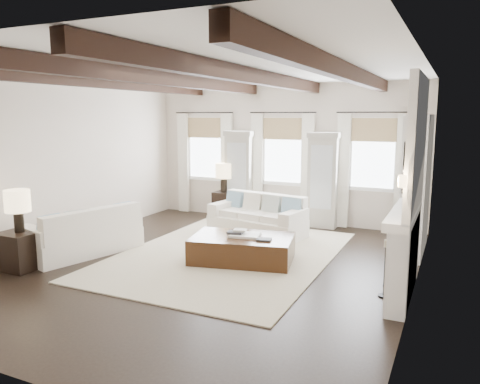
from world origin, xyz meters
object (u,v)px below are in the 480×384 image
at_px(sofa_left, 85,235).
at_px(side_table_front, 21,250).
at_px(sofa_back, 259,219).
at_px(ottoman, 242,249).
at_px(side_table_back, 224,205).

distance_m(sofa_left, side_table_front, 1.13).
xyz_separation_m(sofa_back, ottoman, (0.45, -1.80, -0.12)).
relative_size(side_table_front, side_table_back, 0.92).
height_order(sofa_left, side_table_back, sofa_left).
bearing_deg(side_table_front, side_table_back, 74.40).
bearing_deg(sofa_back, side_table_front, -126.33).
height_order(sofa_back, side_table_front, sofa_back).
xyz_separation_m(sofa_left, side_table_back, (0.94, 3.67, -0.01)).
height_order(side_table_front, side_table_back, side_table_back).
bearing_deg(sofa_back, side_table_back, 141.77).
relative_size(ottoman, side_table_back, 2.55).
distance_m(side_table_front, side_table_back, 4.91).
relative_size(ottoman, side_table_front, 2.76).
bearing_deg(side_table_back, sofa_left, -104.41).
xyz_separation_m(side_table_front, side_table_back, (1.32, 4.73, 0.03)).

